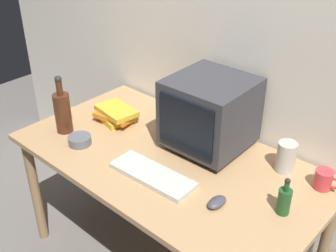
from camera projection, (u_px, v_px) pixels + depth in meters
name	position (u px, v px, depth m)	size (l,w,h in m)	color
back_wall	(232.00, 36.00, 2.16)	(4.00, 0.08, 2.50)	silver
desk	(168.00, 171.00, 2.15)	(1.56, 0.84, 0.75)	tan
crt_monitor	(210.00, 113.00, 2.10)	(0.39, 0.40, 0.37)	#333338
keyboard	(152.00, 175.00, 1.96)	(0.42, 0.15, 0.02)	beige
computer_mouse	(217.00, 202.00, 1.79)	(0.06, 0.10, 0.04)	#3F3F47
bottle_tall	(63.00, 111.00, 2.26)	(0.09, 0.09, 0.33)	#472314
bottle_short	(284.00, 200.00, 1.73)	(0.06, 0.06, 0.17)	#1E4C23
book_stack	(116.00, 114.00, 2.39)	(0.25, 0.19, 0.09)	gold
mug	(324.00, 180.00, 1.88)	(0.12, 0.08, 0.09)	#CC383D
cd_spindle	(80.00, 140.00, 2.20)	(0.12, 0.12, 0.04)	#595B66
metal_canister	(286.00, 157.00, 1.98)	(0.09, 0.09, 0.15)	#B7B2A8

